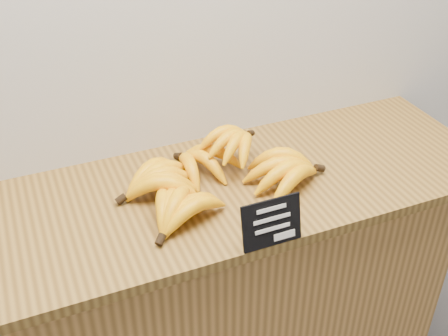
% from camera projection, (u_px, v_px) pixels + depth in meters
% --- Properties ---
extents(counter, '(1.30, 0.50, 0.90)m').
position_uv_depth(counter, '(218.00, 310.00, 1.77)').
color(counter, '#AB7837').
rests_on(counter, ground).
extents(counter_top, '(1.57, 0.54, 0.03)m').
position_uv_depth(counter_top, '(217.00, 191.00, 1.51)').
color(counter_top, olive).
rests_on(counter_top, counter).
extents(chalkboard_sign, '(0.15, 0.03, 0.12)m').
position_uv_depth(chalkboard_sign, '(272.00, 223.00, 1.28)').
color(chalkboard_sign, black).
rests_on(chalkboard_sign, counter_top).
extents(banana_pile, '(0.55, 0.37, 0.11)m').
position_uv_depth(banana_pile, '(213.00, 174.00, 1.47)').
color(banana_pile, '#FDB80A').
rests_on(banana_pile, counter_top).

